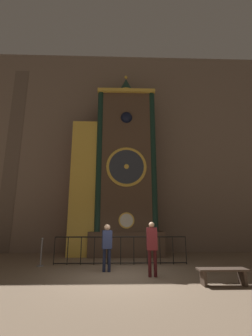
% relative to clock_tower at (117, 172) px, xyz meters
% --- Properties ---
extents(ground_plane, '(28.00, 28.00, 0.00)m').
position_rel_clock_tower_xyz_m(ground_plane, '(0.19, -4.39, -4.40)').
color(ground_plane, '#75604C').
extents(cathedral_back_wall, '(24.00, 0.32, 12.77)m').
position_rel_clock_tower_xyz_m(cathedral_back_wall, '(0.10, 1.26, 1.98)').
color(cathedral_back_wall, '#7A6656').
rests_on(cathedral_back_wall, ground_plane).
extents(clock_tower, '(4.86, 1.78, 10.50)m').
position_rel_clock_tower_xyz_m(clock_tower, '(0.00, 0.00, 0.00)').
color(clock_tower, brown).
rests_on(clock_tower, ground_plane).
extents(railing_fence, '(5.49, 0.05, 1.11)m').
position_rel_clock_tower_xyz_m(railing_fence, '(0.18, -2.39, -3.78)').
color(railing_fence, black).
rests_on(railing_fence, ground_plane).
extents(visitor_near, '(0.38, 0.29, 1.62)m').
position_rel_clock_tower_xyz_m(visitor_near, '(-0.33, -3.70, -3.42)').
color(visitor_near, '#1B213A').
rests_on(visitor_near, ground_plane).
extents(visitor_far, '(0.35, 0.23, 1.71)m').
position_rel_clock_tower_xyz_m(visitor_far, '(1.19, -4.48, -3.38)').
color(visitor_far, '#461518').
rests_on(visitor_far, ground_plane).
extents(stanchion_post, '(0.28, 0.28, 1.08)m').
position_rel_clock_tower_xyz_m(stanchion_post, '(-3.00, -2.61, -4.04)').
color(stanchion_post, gray).
rests_on(stanchion_post, ground_plane).
extents(visitor_bench, '(1.39, 0.40, 0.44)m').
position_rel_clock_tower_xyz_m(visitor_bench, '(3.01, -5.49, -4.08)').
color(visitor_bench, '#423328').
rests_on(visitor_bench, ground_plane).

